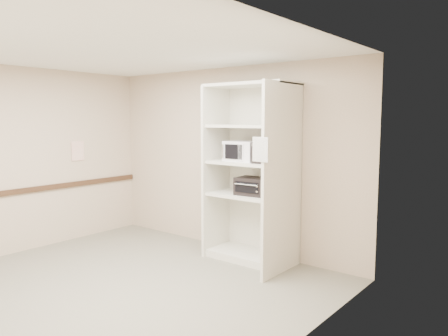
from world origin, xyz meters
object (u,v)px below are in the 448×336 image
Objects in this scene: toaster_oven_upper at (270,155)px; microwave at (243,151)px; shelving_unit at (254,179)px; toaster_oven_lower at (253,186)px.

microwave is at bearing 168.72° from toaster_oven_upper.
shelving_unit is 0.42m from microwave.
toaster_oven_lower is at bearing -6.02° from microwave.
shelving_unit is at bearing 92.86° from toaster_oven_lower.
toaster_oven_lower is (0.00, -0.02, -0.09)m from shelving_unit.
toaster_oven_lower is at bearing 168.38° from toaster_oven_upper.
toaster_oven_upper is (0.28, -0.05, 0.35)m from shelving_unit.
toaster_oven_upper is (0.46, -0.04, -0.03)m from microwave.
shelving_unit is 5.63× the size of toaster_oven_lower.
microwave reaches higher than toaster_oven_upper.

